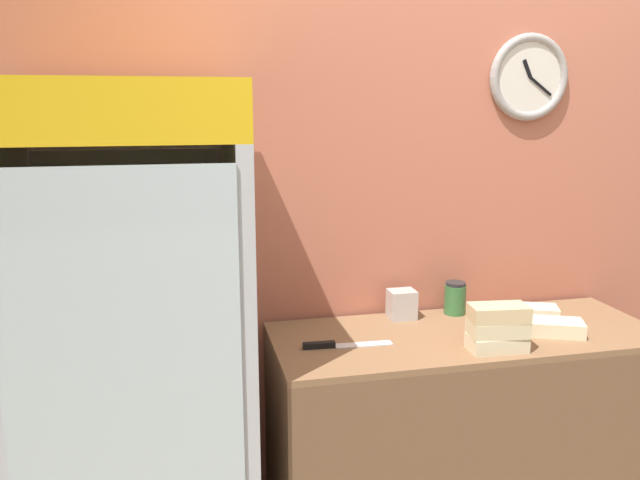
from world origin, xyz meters
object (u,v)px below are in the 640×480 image
object	(u,v)px
condiment_jar	(455,298)
napkin_dispenser	(402,304)
sandwich_stack_middle	(498,328)
sandwich_stack_top	(499,313)
sandwich_flat_left	(555,327)
sandwich_stack_bottom	(497,343)
beverage_cooler	(134,332)
chefs_knife	(335,345)
sandwich_flat_right	(535,312)

from	to	relation	value
condiment_jar	napkin_dispenser	xyz separation A→B (m)	(-0.24, -0.01, -0.01)
sandwich_stack_middle	sandwich_stack_top	size ratio (longest dim) A/B	0.99
sandwich_flat_left	napkin_dispenser	bearing A→B (deg)	149.14
sandwich_stack_bottom	napkin_dispenser	bearing A→B (deg)	117.89
sandwich_stack_top	napkin_dispenser	size ratio (longest dim) A/B	1.80
sandwich_stack_top	condiment_jar	world-z (taller)	sandwich_stack_top
beverage_cooler	sandwich_stack_top	bearing A→B (deg)	-8.57
sandwich_stack_bottom	sandwich_stack_top	world-z (taller)	sandwich_stack_top
beverage_cooler	napkin_dispenser	xyz separation A→B (m)	(1.05, 0.22, -0.04)
sandwich_stack_middle	sandwich_flat_left	size ratio (longest dim) A/B	0.90
chefs_knife	beverage_cooler	bearing A→B (deg)	177.50
beverage_cooler	condiment_jar	xyz separation A→B (m)	(1.29, 0.22, -0.04)
sandwich_stack_middle	sandwich_stack_top	xyz separation A→B (m)	(0.00, 0.00, 0.06)
napkin_dispenser	sandwich_stack_middle	bearing A→B (deg)	-62.11
napkin_dispenser	sandwich_flat_right	bearing A→B (deg)	-12.33
sandwich_stack_middle	sandwich_stack_top	distance (m)	0.06
sandwich_stack_bottom	condiment_jar	bearing A→B (deg)	86.51
sandwich_stack_top	napkin_dispenser	xyz separation A→B (m)	(-0.22, 0.41, -0.08)
sandwich_stack_bottom	sandwich_flat_left	distance (m)	0.31
sandwich_flat_left	sandwich_stack_bottom	bearing A→B (deg)	-161.59
beverage_cooler	sandwich_stack_top	distance (m)	1.28
napkin_dispenser	chefs_knife	bearing A→B (deg)	-144.57
sandwich_stack_middle	condiment_jar	bearing A→B (deg)	86.51
sandwich_stack_top	condiment_jar	distance (m)	0.42
beverage_cooler	sandwich_flat_left	size ratio (longest dim) A/B	7.74
chefs_knife	condiment_jar	distance (m)	0.64
sandwich_stack_bottom	sandwich_flat_right	distance (m)	0.44
sandwich_flat_left	napkin_dispenser	distance (m)	0.60
sandwich_stack_bottom	chefs_knife	xyz separation A→B (m)	(-0.56, 0.16, -0.02)
chefs_knife	napkin_dispenser	distance (m)	0.43
beverage_cooler	napkin_dispenser	world-z (taller)	beverage_cooler
sandwich_stack_middle	sandwich_stack_top	world-z (taller)	sandwich_stack_top
sandwich_stack_middle	napkin_dispenser	bearing A→B (deg)	117.89
beverage_cooler	condiment_jar	bearing A→B (deg)	9.75
sandwich_stack_bottom	sandwich_stack_middle	world-z (taller)	sandwich_stack_middle
sandwich_flat_right	napkin_dispenser	xyz separation A→B (m)	(-0.55, 0.12, 0.03)
sandwich_stack_top	chefs_knife	distance (m)	0.60
beverage_cooler	sandwich_stack_bottom	xyz separation A→B (m)	(1.27, -0.19, -0.08)
sandwich_flat_left	condiment_jar	size ratio (longest dim) A/B	1.73
beverage_cooler	sandwich_flat_left	bearing A→B (deg)	-3.34
chefs_knife	sandwich_stack_top	bearing A→B (deg)	-15.90
sandwich_flat_right	chefs_knife	world-z (taller)	sandwich_flat_right
chefs_knife	napkin_dispenser	xyz separation A→B (m)	(0.35, 0.25, 0.05)
chefs_knife	sandwich_flat_left	bearing A→B (deg)	-4.02
sandwich_stack_top	chefs_knife	size ratio (longest dim) A/B	0.64
sandwich_flat_right	chefs_knife	size ratio (longest dim) A/B	0.61
sandwich_flat_right	sandwich_stack_top	bearing A→B (deg)	-138.94
sandwich_stack_middle	chefs_knife	size ratio (longest dim) A/B	0.64
sandwich_stack_bottom	condiment_jar	distance (m)	0.42
sandwich_stack_middle	sandwich_flat_right	size ratio (longest dim) A/B	1.05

